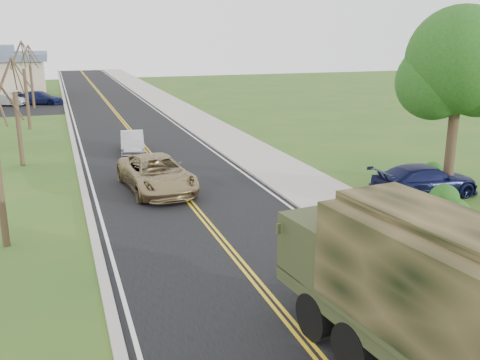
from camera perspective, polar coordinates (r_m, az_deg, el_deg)
name	(u,v)px	position (r m, az deg, el deg)	size (l,w,h in m)	color
road	(116,114)	(49.19, -13.06, 6.92)	(8.00, 120.00, 0.01)	black
curb_right	(162,111)	(49.78, -8.28, 7.32)	(0.30, 120.00, 0.12)	#9E998E
sidewalk_right	(181,110)	(50.13, -6.30, 7.43)	(3.20, 120.00, 0.10)	#9E998E
curb_left	(68,115)	(48.94, -17.92, 6.59)	(0.30, 120.00, 0.10)	#9E998E
leafy_tree	(459,69)	(24.48, 22.35, 10.91)	(4.83, 4.50, 8.10)	#38281C
bare_tree_b	(18,120)	(30.83, -22.61, 5.91)	(1.83, 2.14, 5.73)	#38281C
bare_tree_c	(26,92)	(42.70, -21.84, 8.74)	(2.04, 2.39, 6.42)	#38281C
bare_tree_d	(32,81)	(54.66, -21.35, 9.78)	(1.88, 2.20, 5.91)	#38281C
military_truck	(429,288)	(11.36, 19.55, -10.84)	(3.40, 7.55, 3.64)	black
suv_champagne	(157,174)	(24.46, -8.89, 0.66)	(2.62, 5.68, 1.58)	#8D784F
sedan_silver	(132,142)	(32.71, -11.41, 3.98)	(1.32, 3.79, 1.25)	#A6A6AB
pickup_navy	(425,181)	(24.65, 19.11, -0.08)	(2.00, 4.91, 1.43)	#0E1133
lot_car_silver	(6,100)	(57.70, -23.69, 7.85)	(1.31, 3.77, 1.24)	#B8B8BD
lot_car_navy	(40,98)	(57.70, -20.56, 8.21)	(1.85, 4.55, 1.32)	#10153C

